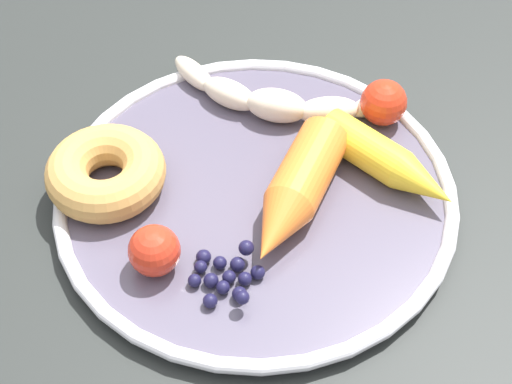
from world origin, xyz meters
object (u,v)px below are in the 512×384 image
at_px(plate, 256,194).
at_px(carrot_yellow, 388,162).
at_px(donut, 106,173).
at_px(tomato_near, 384,102).
at_px(blueberry_pile, 227,275).
at_px(carrot_orange, 295,193).
at_px(dining_table, 254,243).
at_px(banana, 279,99).
at_px(tomato_mid, 154,251).

distance_m(plate, carrot_yellow, 0.11).
relative_size(donut, tomato_near, 2.39).
height_order(blueberry_pile, tomato_near, tomato_near).
bearing_deg(carrot_yellow, carrot_orange, 57.80).
bearing_deg(dining_table, blueberry_pile, 112.69).
relative_size(banana, tomato_near, 5.23).
distance_m(plate, tomato_mid, 0.11).
bearing_deg(plate, blueberry_pile, 108.30).
distance_m(dining_table, blueberry_pile, 0.16).
bearing_deg(blueberry_pile, carrot_yellow, -108.84).
bearing_deg(tomato_near, carrot_orange, 84.75).
height_order(banana, carrot_orange, carrot_orange).
bearing_deg(banana, blueberry_pile, 109.41).
height_order(plate, carrot_yellow, carrot_yellow).
distance_m(carrot_orange, tomato_near, 0.13).
distance_m(tomato_near, tomato_mid, 0.25).
relative_size(dining_table, banana, 5.06).
bearing_deg(carrot_orange, banana, -52.82).
distance_m(dining_table, carrot_yellow, 0.17).
bearing_deg(blueberry_pile, banana, -70.59).
xyz_separation_m(banana, carrot_yellow, (-0.12, 0.02, 0.00)).
xyz_separation_m(plate, carrot_orange, (-0.04, -0.00, 0.02)).
height_order(carrot_yellow, blueberry_pile, carrot_yellow).
bearing_deg(tomato_near, plate, 69.85).
height_order(donut, tomato_near, tomato_near).
relative_size(carrot_orange, blueberry_pile, 2.39).
relative_size(plate, tomato_near, 8.05).
bearing_deg(plate, banana, -69.59).
bearing_deg(carrot_orange, dining_table, -22.61).
distance_m(banana, donut, 0.17).
relative_size(banana, carrot_yellow, 1.66).
bearing_deg(banana, plate, 110.41).
bearing_deg(banana, dining_table, 104.27).
distance_m(dining_table, carrot_orange, 0.14).
bearing_deg(tomato_mid, carrot_yellow, -121.08).
xyz_separation_m(banana, carrot_orange, (-0.07, 0.09, 0.01)).
distance_m(banana, blueberry_pile, 0.19).
distance_m(plate, blueberry_pile, 0.09).
bearing_deg(carrot_yellow, tomato_near, -60.24).
height_order(carrot_orange, blueberry_pile, carrot_orange).
xyz_separation_m(dining_table, tomato_mid, (0.01, 0.13, 0.13)).
distance_m(carrot_orange, blueberry_pile, 0.09).
relative_size(carrot_orange, carrot_yellow, 1.11).
bearing_deg(tomato_near, tomato_mid, 72.90).
relative_size(dining_table, carrot_yellow, 8.41).
bearing_deg(banana, donut, 65.37).
bearing_deg(carrot_yellow, blueberry_pile, 71.16).
xyz_separation_m(banana, donut, (0.07, 0.15, 0.01)).
bearing_deg(blueberry_pile, carrot_orange, -95.42).
bearing_deg(blueberry_pile, tomato_near, -95.32).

